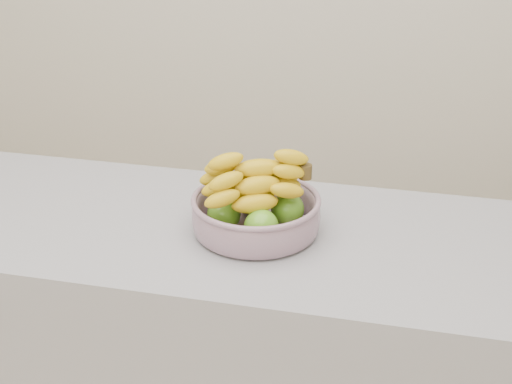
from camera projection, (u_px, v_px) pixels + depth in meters
counter at (203, 374)px, 1.88m from camera, size 2.00×0.60×0.90m
fruit_bowl at (256, 209)px, 1.63m from camera, size 0.30×0.30×0.18m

